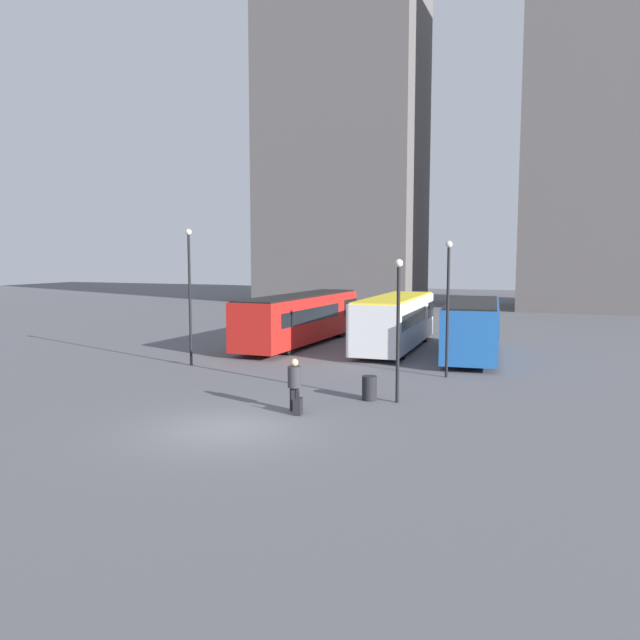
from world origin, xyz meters
TOP-DOWN VIEW (x-y plane):
  - ground_plane at (0.00, 0.00)m, footprint 160.00×160.00m
  - building_block_left at (-13.40, 48.73)m, footprint 16.63×10.89m
  - bus_0 at (-4.85, 17.03)m, footprint 2.77×12.21m
  - bus_1 at (0.60, 17.27)m, footprint 2.88×10.50m
  - bus_2 at (4.85, 16.08)m, footprint 3.41×9.74m
  - traveler at (0.97, 2.69)m, footprint 0.50×0.50m
  - suitcase at (1.29, 2.28)m, footprint 0.25×0.38m
  - lamp_post_0 at (3.79, 5.04)m, footprint 0.28×0.28m
  - lamp_post_1 at (-6.86, 8.76)m, footprint 0.28×0.28m
  - lamp_post_2 at (4.59, 10.16)m, footprint 0.28×0.28m
  - trash_bin at (2.80, 5.04)m, footprint 0.52×0.52m

SIDE VIEW (x-z plane):
  - ground_plane at x=0.00m, z-range 0.00..0.00m
  - suitcase at x=1.29m, z-range -0.12..0.67m
  - trash_bin at x=2.80m, z-range 0.00..0.85m
  - traveler at x=0.97m, z-range 0.16..1.88m
  - bus_2 at x=4.85m, z-range 0.12..2.89m
  - bus_1 at x=0.60m, z-range 0.13..2.97m
  - bus_0 at x=-4.85m, z-range 0.14..2.98m
  - lamp_post_0 at x=3.79m, z-range 0.48..5.40m
  - lamp_post_2 at x=4.59m, z-range 0.50..6.13m
  - lamp_post_1 at x=-6.86m, z-range 0.51..6.74m
  - building_block_left at x=-13.40m, z-range 0.00..36.48m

